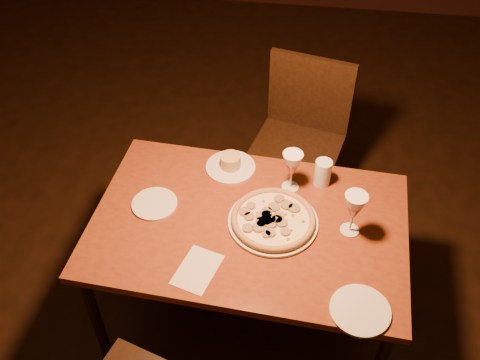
# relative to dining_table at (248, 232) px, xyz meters

# --- Properties ---
(floor) EXTENTS (7.00, 7.00, 0.00)m
(floor) POSITION_rel_dining_table_xyz_m (-0.15, -0.07, -0.63)
(floor) COLOR black
(floor) RESTS_ON ground
(dining_table) EXTENTS (1.34, 0.90, 0.69)m
(dining_table) POSITION_rel_dining_table_xyz_m (0.00, 0.00, 0.00)
(dining_table) COLOR brown
(dining_table) RESTS_ON floor
(chair_far) EXTENTS (0.54, 0.54, 0.94)m
(chair_far) POSITION_rel_dining_table_xyz_m (0.18, 0.79, -0.10)
(chair_far) COLOR black
(chair_far) RESTS_ON floor
(pizza_plate) EXTENTS (0.37, 0.37, 0.04)m
(pizza_plate) POSITION_rel_dining_table_xyz_m (0.10, 0.01, 0.08)
(pizza_plate) COLOR silver
(pizza_plate) RESTS_ON dining_table
(ramekin_saucer) EXTENTS (0.23, 0.23, 0.07)m
(ramekin_saucer) POSITION_rel_dining_table_xyz_m (-0.12, 0.32, 0.08)
(ramekin_saucer) COLOR silver
(ramekin_saucer) RESTS_ON dining_table
(wine_glass_far) EXTENTS (0.09, 0.09, 0.19)m
(wine_glass_far) POSITION_rel_dining_table_xyz_m (0.15, 0.23, 0.16)
(wine_glass_far) COLOR #BB544E
(wine_glass_far) RESTS_ON dining_table
(wine_glass_right) EXTENTS (0.09, 0.09, 0.20)m
(wine_glass_right) POSITION_rel_dining_table_xyz_m (0.41, 0.01, 0.16)
(wine_glass_right) COLOR #BB544E
(wine_glass_right) RESTS_ON dining_table
(water_tumbler) EXTENTS (0.07, 0.07, 0.12)m
(water_tumbler) POSITION_rel_dining_table_xyz_m (0.29, 0.28, 0.12)
(water_tumbler) COLOR white
(water_tumbler) RESTS_ON dining_table
(side_plate_left) EXTENTS (0.19, 0.19, 0.01)m
(side_plate_left) POSITION_rel_dining_table_xyz_m (-0.41, 0.04, 0.07)
(side_plate_left) COLOR silver
(side_plate_left) RESTS_ON dining_table
(side_plate_near) EXTENTS (0.22, 0.22, 0.01)m
(side_plate_near) POSITION_rel_dining_table_xyz_m (0.45, -0.36, 0.07)
(side_plate_near) COLOR silver
(side_plate_near) RESTS_ON dining_table
(menu_card) EXTENTS (0.19, 0.23, 0.00)m
(menu_card) POSITION_rel_dining_table_xyz_m (-0.16, -0.27, 0.06)
(menu_card) COLOR beige
(menu_card) RESTS_ON dining_table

